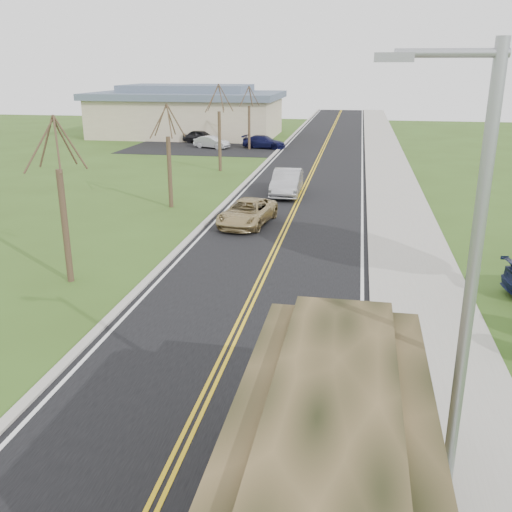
# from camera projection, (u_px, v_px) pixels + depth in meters

# --- Properties ---
(ground) EXTENTS (160.00, 160.00, 0.00)m
(ground) POSITION_uv_depth(u_px,v_px,m) (162.00, 489.00, 10.84)
(ground) COLOR #344D19
(ground) RESTS_ON ground
(road) EXTENTS (8.00, 120.00, 0.01)m
(road) POSITION_uv_depth(u_px,v_px,m) (317.00, 161.00, 48.19)
(road) COLOR black
(road) RESTS_ON ground
(curb_right) EXTENTS (0.30, 120.00, 0.12)m
(curb_right) POSITION_uv_depth(u_px,v_px,m) (367.00, 162.00, 47.49)
(curb_right) COLOR #9E998E
(curb_right) RESTS_ON ground
(sidewalk_right) EXTENTS (3.20, 120.00, 0.10)m
(sidewalk_right) POSITION_uv_depth(u_px,v_px,m) (389.00, 162.00, 47.20)
(sidewalk_right) COLOR #9E998E
(sidewalk_right) RESTS_ON ground
(curb_left) EXTENTS (0.30, 120.00, 0.10)m
(curb_left) POSITION_uv_depth(u_px,v_px,m) (269.00, 159.00, 48.87)
(curb_left) COLOR #9E998E
(curb_left) RESTS_ON ground
(street_light) EXTENTS (1.65, 0.22, 8.00)m
(street_light) POSITION_uv_depth(u_px,v_px,m) (462.00, 302.00, 8.16)
(street_light) COLOR gray
(street_light) RESTS_ON ground
(bare_tree_a) EXTENTS (1.93, 2.26, 6.08)m
(bare_tree_a) POSITION_uv_depth(u_px,v_px,m) (64.00, 213.00, 20.50)
(bare_tree_a) COLOR #38281C
(bare_tree_a) RESTS_ON ground
(bare_tree_b) EXTENTS (1.83, 2.14, 5.73)m
(bare_tree_b) POSITION_uv_depth(u_px,v_px,m) (169.00, 164.00, 31.76)
(bare_tree_b) COLOR #38281C
(bare_tree_b) RESTS_ON ground
(bare_tree_c) EXTENTS (2.04, 2.39, 6.42)m
(bare_tree_c) POSITION_uv_depth(u_px,v_px,m) (220.00, 134.00, 42.87)
(bare_tree_c) COLOR #38281C
(bare_tree_c) RESTS_ON ground
(bare_tree_d) EXTENTS (1.88, 2.20, 5.91)m
(bare_tree_d) POSITION_uv_depth(u_px,v_px,m) (249.00, 122.00, 54.15)
(bare_tree_d) COLOR #38281C
(bare_tree_d) RESTS_ON ground
(commercial_building) EXTENTS (25.50, 21.50, 5.65)m
(commercial_building) POSITION_uv_depth(u_px,v_px,m) (188.00, 112.00, 64.91)
(commercial_building) COLOR tan
(commercial_building) RESTS_ON ground
(military_truck) EXTENTS (2.65, 7.40, 3.68)m
(military_truck) POSITION_uv_depth(u_px,v_px,m) (334.00, 446.00, 8.74)
(military_truck) COLOR black
(military_truck) RESTS_ON ground
(suv_champagne) EXTENTS (2.71, 4.80, 1.26)m
(suv_champagne) POSITION_uv_depth(u_px,v_px,m) (247.00, 212.00, 28.71)
(suv_champagne) COLOR #A08B5A
(suv_champagne) RESTS_ON ground
(sedan_silver) EXTENTS (1.72, 4.77, 1.56)m
(sedan_silver) POSITION_uv_depth(u_px,v_px,m) (287.00, 182.00, 35.34)
(sedan_silver) COLOR #A2A2A7
(sedan_silver) RESTS_ON ground
(lot_car_dark) EXTENTS (4.21, 2.52, 1.34)m
(lot_car_dark) POSITION_uv_depth(u_px,v_px,m) (201.00, 137.00, 59.21)
(lot_car_dark) COLOR black
(lot_car_dark) RESTS_ON ground
(lot_car_silver) EXTENTS (3.80, 2.40, 1.18)m
(lot_car_silver) POSITION_uv_depth(u_px,v_px,m) (212.00, 142.00, 55.54)
(lot_car_silver) COLOR silver
(lot_car_silver) RESTS_ON ground
(lot_car_navy) EXTENTS (4.47, 2.44, 1.23)m
(lot_car_navy) POSITION_uv_depth(u_px,v_px,m) (264.00, 142.00, 55.48)
(lot_car_navy) COLOR #0E1035
(lot_car_navy) RESTS_ON ground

